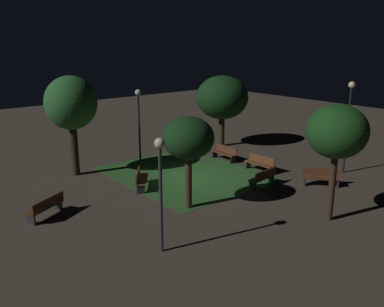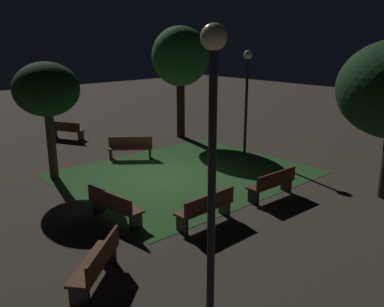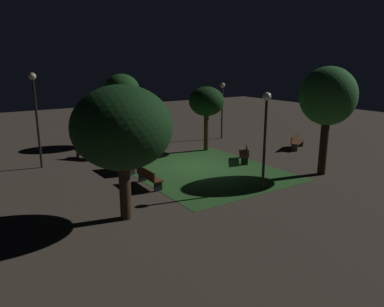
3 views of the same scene
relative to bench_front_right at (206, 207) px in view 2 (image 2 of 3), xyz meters
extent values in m
plane|color=#473D33|center=(1.42, 3.69, -0.48)|extent=(60.00, 60.00, 0.00)
cube|color=#2D6028|center=(2.33, 3.56, -0.48)|extent=(8.35, 6.98, 0.01)
cube|color=brown|center=(0.00, 0.08, -0.03)|extent=(1.81, 0.53, 0.06)
cube|color=brown|center=(0.00, -0.13, 0.20)|extent=(1.80, 0.11, 0.40)
cube|color=#2D2D33|center=(-0.80, 0.05, -0.27)|extent=(0.09, 0.39, 0.42)
cube|color=#2D2D33|center=(0.80, 0.10, -0.27)|extent=(0.09, 0.39, 0.42)
cube|color=brown|center=(2.84, 0.08, -0.03)|extent=(1.81, 0.51, 0.06)
cube|color=brown|center=(2.83, -0.13, 0.20)|extent=(1.80, 0.09, 0.40)
cube|color=black|center=(2.04, 0.09, -0.27)|extent=(0.09, 0.39, 0.42)
cube|color=black|center=(3.64, 0.06, -0.27)|extent=(0.09, 0.39, 0.42)
cube|color=brown|center=(1.94, 6.57, -0.03)|extent=(1.71, 1.49, 0.06)
cube|color=brown|center=(2.07, 6.73, 0.20)|extent=(1.45, 1.16, 0.40)
cube|color=black|center=(2.57, 6.07, -0.27)|extent=(0.30, 0.35, 0.42)
cube|color=black|center=(1.31, 7.06, -0.27)|extent=(0.30, 0.35, 0.42)
cube|color=brown|center=(-1.69, 1.77, -0.03)|extent=(0.70, 1.85, 0.06)
cube|color=brown|center=(-1.90, 1.75, 0.20)|extent=(0.28, 1.79, 0.40)
cube|color=#2D2D33|center=(-1.79, 2.57, -0.27)|extent=(0.39, 0.13, 0.42)
cube|color=#2D2D33|center=(-1.59, 0.98, -0.27)|extent=(0.39, 0.13, 0.42)
cube|color=#512D19|center=(1.57, 11.60, -0.03)|extent=(1.25, 1.82, 0.06)
cube|color=#512D19|center=(1.38, 11.50, 0.20)|extent=(0.88, 1.63, 0.40)
cube|color=#2D2D33|center=(1.20, 12.31, -0.27)|extent=(0.38, 0.25, 0.42)
cube|color=#2D2D33|center=(1.93, 10.89, -0.27)|extent=(0.38, 0.25, 0.42)
cube|color=brown|center=(-3.60, -0.51, -0.03)|extent=(1.68, 1.54, 0.06)
cube|color=brown|center=(-3.47, -0.67, 0.20)|extent=(1.40, 1.22, 0.40)
cube|color=#2D2D33|center=(-4.21, -1.03, -0.27)|extent=(0.31, 0.34, 0.42)
cube|color=#2D2D33|center=(-2.99, 0.01, -0.27)|extent=(0.31, 0.34, 0.42)
cylinder|color=#2D2116|center=(6.02, 8.19, 1.12)|extent=(0.40, 0.40, 3.20)
ellipsoid|color=#28662D|center=(6.02, 8.19, 3.47)|extent=(2.73, 2.73, 2.84)
cylinder|color=#423021|center=(-1.43, 6.35, 0.79)|extent=(0.31, 0.31, 2.54)
ellipsoid|color=#143816|center=(-1.43, 6.35, 2.66)|extent=(2.21, 2.21, 1.83)
cylinder|color=black|center=(-3.13, -3.38, 1.86)|extent=(0.12, 0.12, 4.69)
sphere|color=#F4E5B2|center=(-3.13, -3.38, 4.36)|extent=(0.36, 0.36, 0.36)
cylinder|color=black|center=(6.09, 4.01, 1.52)|extent=(0.12, 0.12, 4.00)
sphere|color=white|center=(6.09, 4.01, 3.67)|extent=(0.36, 0.36, 0.36)
camera|label=1|loc=(-14.51, 17.02, 6.69)|focal=38.52mm
camera|label=2|loc=(-7.07, -7.38, 4.35)|focal=38.81mm
camera|label=3|loc=(17.19, -7.20, 5.09)|focal=34.27mm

